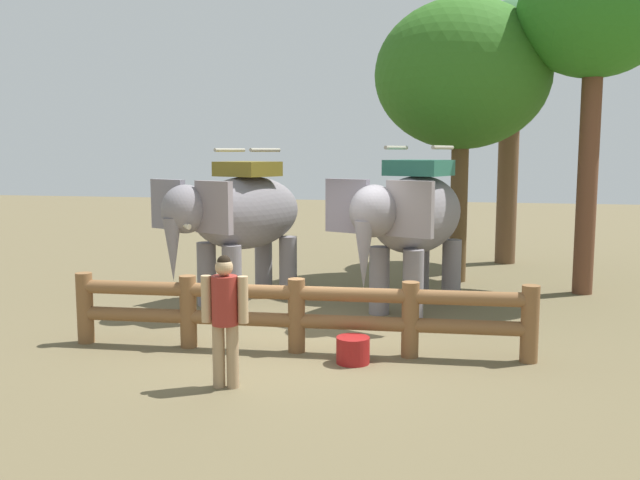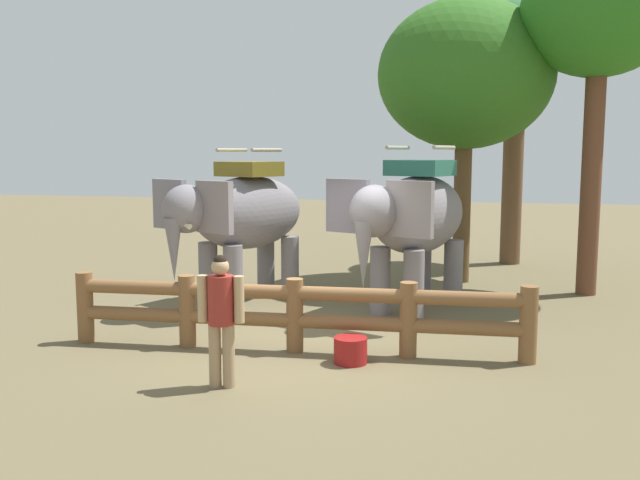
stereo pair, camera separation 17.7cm
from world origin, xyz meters
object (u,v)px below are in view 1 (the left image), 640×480
Objects in this scene: tourist_woman_in_black at (225,312)px; tree_far_left at (596,16)px; log_fence at (296,310)px; elephant_near_left at (240,217)px; feed_bucket at (353,350)px; tree_back_center at (462,76)px; elephant_center at (412,219)px; tree_far_right at (512,55)px.

tree_far_left is (5.08, 6.73, 4.44)m from tourist_woman_in_black.
log_fence is 3.59m from elephant_near_left.
log_fence is 1.03m from feed_bucket.
tree_back_center is at bearing 70.28° from log_fence.
elephant_center is at bearing -104.31° from tree_back_center.
tourist_woman_in_black is at bearing -111.96° from elephant_center.
tree_back_center is 7.68m from feed_bucket.
feed_bucket is at bearing -21.78° from log_fence.
elephant_center is 0.58× the size of tree_back_center.
log_fence is 10.39m from tree_far_right.
tree_far_right is at bearing 70.04° from tourist_woman_in_black.
elephant_center is (1.37, 2.95, 1.04)m from log_fence.
elephant_center is 2.16× the size of tourist_woman_in_black.
feed_bucket is (-2.42, -9.08, -4.99)m from tree_far_right.
elephant_center is 7.04m from tree_far_right.
tree_back_center is 13.35× the size of feed_bucket.
tourist_woman_in_black is at bearing -136.66° from feed_bucket.
tree_back_center is at bearing 161.71° from tree_far_left.
tree_back_center is (2.60, 7.55, 3.48)m from tourist_woman_in_black.
elephant_near_left is 3.18m from elephant_center.
elephant_center is 5.40m from tree_far_left.
log_fence is at bearing -131.93° from tree_far_left.
feed_bucket is at bearing 43.34° from tourist_woman_in_black.
tree_back_center is (3.95, 3.01, 2.79)m from elephant_near_left.
log_fence is 14.65× the size of feed_bucket.
tree_back_center is (-2.47, 0.82, -0.97)m from tree_far_left.
tree_far_right is at bearing 71.66° from elephant_center.
elephant_near_left reaches higher than tourist_woman_in_black.
tree_back_center is 3.11m from tree_far_right.
elephant_center is 4.14m from tree_back_center.
elephant_center is at bearing 81.35° from feed_bucket.
tree_far_left is at bearing 53.00° from tourist_woman_in_black.
elephant_near_left is at bearing 129.31° from feed_bucket.
elephant_near_left is (-1.82, 2.93, 1.02)m from log_fence.
log_fence is at bearing -110.61° from tree_far_right.
tourist_woman_in_black is 11.79m from tree_far_right.
log_fence is at bearing -109.72° from tree_back_center.
elephant_center is (3.18, 0.02, 0.02)m from elephant_near_left.
feed_bucket is at bearing -50.69° from elephant_near_left.
tourist_woman_in_black is 0.25× the size of tree_far_right.
elephant_near_left reaches higher than feed_bucket.
tree_back_center is (0.76, 2.99, 2.76)m from elephant_center.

